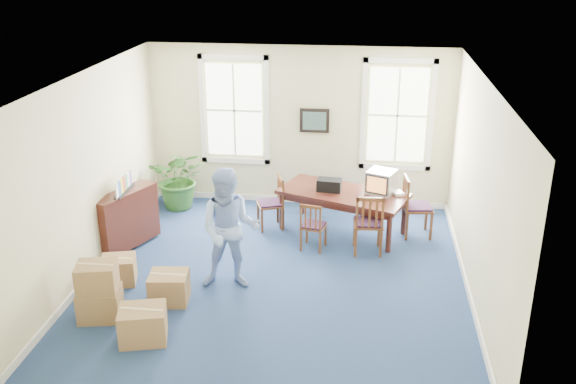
# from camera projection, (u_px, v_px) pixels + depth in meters

# --- Properties ---
(floor) EXTENTS (6.50, 6.50, 0.00)m
(floor) POSITION_uv_depth(u_px,v_px,m) (277.00, 278.00, 10.28)
(floor) COLOR navy
(floor) RESTS_ON ground
(ceiling) EXTENTS (6.50, 6.50, 0.00)m
(ceiling) POSITION_uv_depth(u_px,v_px,m) (276.00, 79.00, 9.11)
(ceiling) COLOR white
(ceiling) RESTS_ON ground
(wall_back) EXTENTS (6.50, 0.00, 6.50)m
(wall_back) POSITION_uv_depth(u_px,v_px,m) (299.00, 127.00, 12.69)
(wall_back) COLOR beige
(wall_back) RESTS_ON ground
(wall_front) EXTENTS (6.50, 0.00, 6.50)m
(wall_front) POSITION_uv_depth(u_px,v_px,m) (233.00, 294.00, 6.69)
(wall_front) COLOR beige
(wall_front) RESTS_ON ground
(wall_left) EXTENTS (0.00, 6.50, 6.50)m
(wall_left) POSITION_uv_depth(u_px,v_px,m) (87.00, 176.00, 10.04)
(wall_left) COLOR beige
(wall_left) RESTS_ON ground
(wall_right) EXTENTS (0.00, 6.50, 6.50)m
(wall_right) POSITION_uv_depth(u_px,v_px,m) (480.00, 194.00, 9.35)
(wall_right) COLOR beige
(wall_right) RESTS_ON ground
(baseboard_back) EXTENTS (6.00, 0.04, 0.12)m
(baseboard_back) POSITION_uv_depth(u_px,v_px,m) (299.00, 199.00, 13.23)
(baseboard_back) COLOR white
(baseboard_back) RESTS_ON ground
(baseboard_left) EXTENTS (0.04, 6.50, 0.12)m
(baseboard_left) POSITION_uv_depth(u_px,v_px,m) (100.00, 264.00, 10.60)
(baseboard_left) COLOR white
(baseboard_left) RESTS_ON ground
(baseboard_right) EXTENTS (0.04, 6.50, 0.12)m
(baseboard_right) POSITION_uv_depth(u_px,v_px,m) (467.00, 286.00, 9.91)
(baseboard_right) COLOR white
(baseboard_right) RESTS_ON ground
(window_left) EXTENTS (1.40, 0.12, 2.20)m
(window_left) POSITION_uv_depth(u_px,v_px,m) (234.00, 110.00, 12.71)
(window_left) COLOR white
(window_left) RESTS_ON ground
(window_right) EXTENTS (1.40, 0.12, 2.20)m
(window_right) POSITION_uv_depth(u_px,v_px,m) (397.00, 115.00, 12.35)
(window_right) COLOR white
(window_right) RESTS_ON ground
(wall_picture) EXTENTS (0.58, 0.06, 0.48)m
(wall_picture) POSITION_uv_depth(u_px,v_px,m) (314.00, 121.00, 12.56)
(wall_picture) COLOR black
(wall_picture) RESTS_ON ground
(conference_table) EXTENTS (2.51, 1.78, 0.78)m
(conference_table) POSITION_uv_depth(u_px,v_px,m) (343.00, 212.00, 11.79)
(conference_table) COLOR #451C14
(conference_table) RESTS_ON ground
(crt_tv) EXTENTS (0.62, 0.65, 0.42)m
(crt_tv) POSITION_uv_depth(u_px,v_px,m) (381.00, 182.00, 11.54)
(crt_tv) COLOR #B7B7BC
(crt_tv) RESTS_ON conference_table
(game_console) EXTENTS (0.24, 0.26, 0.05)m
(game_console) POSITION_uv_depth(u_px,v_px,m) (398.00, 193.00, 11.52)
(game_console) COLOR white
(game_console) RESTS_ON conference_table
(equipment_bag) EXTENTS (0.45, 0.32, 0.22)m
(equipment_bag) POSITION_uv_depth(u_px,v_px,m) (329.00, 185.00, 11.69)
(equipment_bag) COLOR black
(equipment_bag) RESTS_ON conference_table
(chair_near_left) EXTENTS (0.47, 0.47, 0.89)m
(chair_near_left) POSITION_uv_depth(u_px,v_px,m) (314.00, 225.00, 11.10)
(chair_near_left) COLOR brown
(chair_near_left) RESTS_ON ground
(chair_near_right) EXTENTS (0.53, 0.53, 1.10)m
(chair_near_right) POSITION_uv_depth(u_px,v_px,m) (368.00, 222.00, 10.96)
(chair_near_right) COLOR brown
(chair_near_right) RESTS_ON ground
(chair_end_left) EXTENTS (0.57, 0.57, 0.98)m
(chair_end_left) POSITION_uv_depth(u_px,v_px,m) (270.00, 203.00, 11.91)
(chair_end_left) COLOR brown
(chair_end_left) RESTS_ON ground
(chair_end_right) EXTENTS (0.56, 0.56, 1.13)m
(chair_end_right) POSITION_uv_depth(u_px,v_px,m) (418.00, 207.00, 11.57)
(chair_end_right) COLOR brown
(chair_end_right) RESTS_ON ground
(man) EXTENTS (1.00, 0.81, 1.93)m
(man) POSITION_uv_depth(u_px,v_px,m) (230.00, 230.00, 9.70)
(man) COLOR #91B0EE
(man) RESTS_ON ground
(credenza) EXTENTS (0.84, 1.31, 1.00)m
(credenza) POSITION_uv_depth(u_px,v_px,m) (127.00, 221.00, 11.13)
(credenza) COLOR #451C14
(credenza) RESTS_ON ground
(brochure_rack) EXTENTS (0.24, 0.66, 0.29)m
(brochure_rack) POSITION_uv_depth(u_px,v_px,m) (124.00, 187.00, 10.89)
(brochure_rack) COLOR #99999E
(brochure_rack) RESTS_ON credenza
(potted_plant) EXTENTS (1.20, 1.06, 1.25)m
(potted_plant) POSITION_uv_depth(u_px,v_px,m) (180.00, 178.00, 12.77)
(potted_plant) COLOR #2B5B21
(potted_plant) RESTS_ON ground
(cardboard_boxes) EXTENTS (1.82, 1.82, 0.90)m
(cardboard_boxes) POSITION_uv_depth(u_px,v_px,m) (117.00, 287.00, 9.11)
(cardboard_boxes) COLOR #9B7146
(cardboard_boxes) RESTS_ON ground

